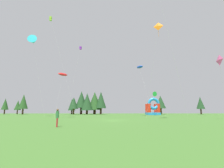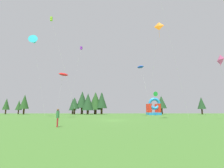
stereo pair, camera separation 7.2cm
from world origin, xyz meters
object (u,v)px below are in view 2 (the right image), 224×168
at_px(person_near_camera, 57,116).
at_px(kite_red_parafoil, 63,74).
at_px(kite_purple_box, 81,48).
at_px(kite_orange_diamond, 158,26).
at_px(kite_lime_box, 51,19).
at_px(kite_pink_diamond, 218,61).
at_px(inflatable_red_slide, 153,109).
at_px(kite_blue_parafoil, 140,67).
at_px(kite_green_delta, 154,94).
at_px(kite_cyan_delta, 33,41).

bearing_deg(person_near_camera, kite_red_parafoil, -7.75).
relative_size(kite_red_parafoil, kite_purple_box, 0.45).
distance_m(kite_purple_box, kite_orange_diamond, 29.61).
xyz_separation_m(kite_lime_box, kite_pink_diamond, (36.23, -15.40, -16.80)).
distance_m(kite_purple_box, inflatable_red_slide, 32.27).
relative_size(kite_red_parafoil, inflatable_red_slide, 1.74).
distance_m(kite_blue_parafoil, kite_orange_diamond, 17.13).
relative_size(kite_pink_diamond, inflatable_red_slide, 1.87).
xyz_separation_m(kite_green_delta, inflatable_red_slide, (0.84, 5.04, -4.63)).
xyz_separation_m(kite_red_parafoil, kite_purple_box, (0.64, 16.33, 12.46)).
bearing_deg(kite_pink_diamond, kite_cyan_delta, 161.43).
xyz_separation_m(kite_blue_parafoil, inflatable_red_slide, (6.07, 10.52, -12.13)).
bearing_deg(inflatable_red_slide, kite_blue_parafoil, -120.00).
bearing_deg(kite_blue_parafoil, kite_pink_diamond, -61.52).
relative_size(kite_green_delta, person_near_camera, 4.29).
distance_m(kite_lime_box, kite_green_delta, 38.20).
xyz_separation_m(kite_red_parafoil, kite_pink_diamond, (29.96, -8.29, 0.73)).
xyz_separation_m(kite_cyan_delta, inflatable_red_slide, (35.23, 16.67, -17.57)).
bearing_deg(kite_blue_parafoil, kite_green_delta, 46.28).
height_order(kite_lime_box, inflatable_red_slide, kite_lime_box).
height_order(kite_red_parafoil, person_near_camera, kite_red_parafoil).
height_order(kite_red_parafoil, kite_purple_box, kite_purple_box).
bearing_deg(kite_purple_box, kite_blue_parafoil, -15.30).
height_order(kite_orange_diamond, inflatable_red_slide, kite_orange_diamond).
xyz_separation_m(kite_red_parafoil, kite_cyan_delta, (-9.77, 5.06, 10.13)).
height_order(kite_cyan_delta, kite_purple_box, kite_purple_box).
distance_m(kite_orange_diamond, inflatable_red_slide, 31.99).
height_order(kite_purple_box, inflatable_red_slide, kite_purple_box).
relative_size(kite_lime_box, inflatable_red_slide, 4.72).
bearing_deg(inflatable_red_slide, person_near_camera, -115.45).
distance_m(kite_lime_box, kite_blue_parafoil, 28.98).
bearing_deg(kite_lime_box, inflatable_red_slide, 24.74).
xyz_separation_m(kite_lime_box, kite_green_delta, (30.89, 9.58, -20.34)).
xyz_separation_m(kite_red_parafoil, kite_blue_parafoil, (19.38, 11.20, 4.69)).
xyz_separation_m(kite_cyan_delta, kite_purple_box, (10.41, 11.27, 2.33)).
relative_size(kite_red_parafoil, kite_pink_diamond, 0.93).
distance_m(kite_cyan_delta, kite_blue_parafoil, 30.29).
xyz_separation_m(kite_orange_diamond, person_near_camera, (-14.81, -14.64, -17.27)).
bearing_deg(kite_lime_box, kite_pink_diamond, -23.03).
bearing_deg(kite_purple_box, kite_orange_diamond, -47.76).
distance_m(kite_pink_diamond, person_near_camera, 28.62).
bearing_deg(person_near_camera, kite_purple_box, -15.56).
distance_m(kite_lime_box, kite_orange_diamond, 30.74).
distance_m(kite_pink_diamond, inflatable_red_slide, 31.43).
bearing_deg(kite_orange_diamond, kite_cyan_delta, 160.85).
height_order(kite_green_delta, inflatable_red_slide, kite_green_delta).
relative_size(kite_lime_box, kite_orange_diamond, 1.46).
xyz_separation_m(kite_cyan_delta, kite_blue_parafoil, (29.15, 6.15, -5.45)).
distance_m(kite_blue_parafoil, person_near_camera, 36.64).
relative_size(kite_cyan_delta, kite_orange_diamond, 1.11).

